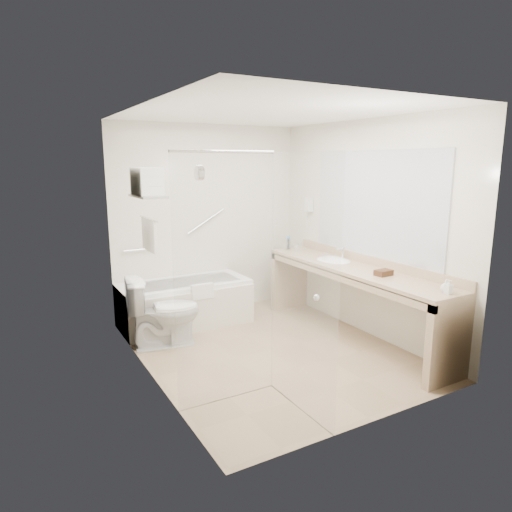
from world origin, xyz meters
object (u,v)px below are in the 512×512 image
bathtub (185,303)px  toilet (164,312)px  water_bottle_left (288,244)px  amenity_basket (383,273)px  vanity_counter (353,285)px

bathtub → toilet: bearing=-129.9°
toilet → water_bottle_left: water_bottle_left is taller
amenity_basket → water_bottle_left: water_bottle_left is taller
vanity_counter → bathtub: bearing=137.6°
toilet → water_bottle_left: (1.90, 0.40, 0.54)m
vanity_counter → toilet: (-1.97, 0.85, -0.25)m
water_bottle_left → bathtub: bearing=174.5°
vanity_counter → water_bottle_left: 1.28m
water_bottle_left → vanity_counter: bearing=-86.4°
toilet → water_bottle_left: size_ratio=4.66×
vanity_counter → water_bottle_left: water_bottle_left is taller
bathtub → toilet: 0.71m
bathtub → amenity_basket: size_ratio=8.96×
toilet → amenity_basket: 2.42m
vanity_counter → toilet: 2.16m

